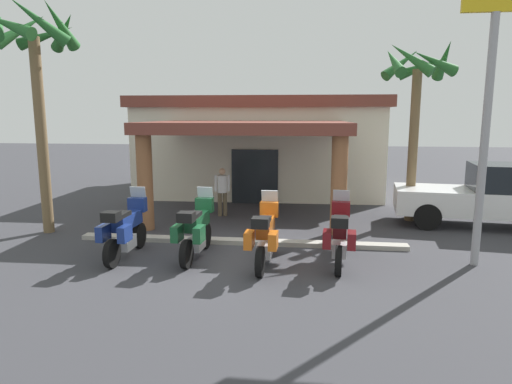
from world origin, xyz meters
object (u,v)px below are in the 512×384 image
Objects in this scene: motorcycle_orange at (265,236)px; motorcycle_maroon at (340,235)px; motorcycle_green at (196,230)px; pickup_truck_white at (488,197)px; pedestrian at (222,189)px; motel_building at (262,144)px; roadside_sign at (491,65)px; palm_tree_roadside at (36,57)px; palm_tree_near_portico at (416,85)px; motorcycle_blue at (125,229)px.

motorcycle_orange is 1.00× the size of motorcycle_maroon.
pickup_truck_white reaches higher than motorcycle_green.
motorcycle_green is at bearing -17.03° from pedestrian.
motel_building is 11.69m from roadside_sign.
motorcycle_orange is 1.72m from motorcycle_maroon.
motorcycle_green and motorcycle_maroon have the same top height.
pickup_truck_white is 0.83× the size of palm_tree_roadside.
motorcycle_green is 3.39m from motorcycle_maroon.
palm_tree_near_portico is at bearing 172.15° from pickup_truck_white.
roadside_sign is (-1.61, -3.80, 3.52)m from pickup_truck_white.
pedestrian is (-0.26, 4.57, 0.25)m from motorcycle_green.
motel_building is 2.08× the size of palm_tree_near_portico.
palm_tree_roadside is at bearing -163.28° from pickup_truck_white.
palm_tree_roadside is (-4.90, 1.84, 4.29)m from motorcycle_green.
motorcycle_blue is at bearing -176.73° from roadside_sign.
pickup_truck_white is (9.80, 4.27, 0.24)m from motorcycle_blue.
roadside_sign is at bearing -84.95° from motorcycle_green.
palm_tree_roadside is at bearing 172.29° from roadside_sign.
motel_building reaches higher than pickup_truck_white.
palm_tree_roadside is (-3.21, 2.01, 4.29)m from motorcycle_blue.
motorcycle_orange is at bearing -18.18° from palm_tree_roadside.
pedestrian is at bearing 5.74° from motorcycle_green.
motorcycle_orange is at bearing -98.51° from motorcycle_green.
pickup_truck_white is 13.81m from palm_tree_roadside.
pedestrian is 0.30× the size of pickup_truck_white.
pickup_truck_white is (8.37, -0.47, -0.01)m from pedestrian.
motorcycle_green is 9.09m from pickup_truck_white.
motorcycle_blue is 1.00× the size of motorcycle_green.
motel_building is at bearing 151.95° from pedestrian.
motorcycle_blue is at bearing -147.53° from palm_tree_near_portico.
pickup_truck_white is at bearing -65.44° from motorcycle_blue.
palm_tree_roadside is at bearing -124.69° from motel_building.
roadside_sign is at bearing -78.94° from motorcycle_maroon.
pedestrian is 8.73m from roadside_sign.
roadside_sign is (3.10, 0.36, 3.76)m from motorcycle_maroon.
motorcycle_orange is 0.39× the size of palm_tree_near_portico.
motorcycle_maroon is 0.41× the size of pickup_truck_white.
palm_tree_roadside reaches higher than motel_building.
motorcycle_green and motorcycle_orange have the same top height.
motorcycle_blue and motorcycle_orange have the same top height.
palm_tree_near_portico is (6.18, 0.11, 3.39)m from pedestrian.
pickup_truck_white is at bearing 66.47° from pedestrian.
motel_building reaches higher than motorcycle_orange.
motorcycle_orange is 7.49m from palm_tree_near_portico.
motorcycle_green is at bearing -20.56° from palm_tree_roadside.
pickup_truck_white is (7.63, -5.94, -1.19)m from motel_building.
motorcycle_maroon is at bearing -87.75° from motorcycle_blue.
palm_tree_roadside reaches higher than motorcycle_orange.
motorcycle_green is at bearing -83.15° from motorcycle_blue.
motorcycle_green is 6.77m from palm_tree_roadside.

